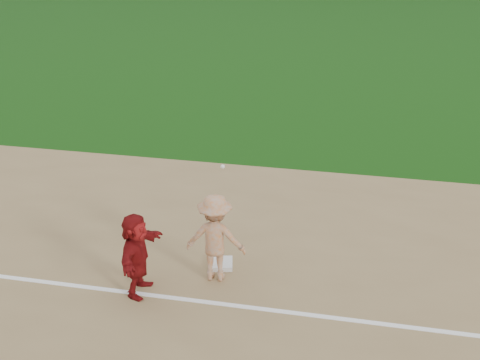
# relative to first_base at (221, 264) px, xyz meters

# --- Properties ---
(ground) EXTENTS (160.00, 160.00, 0.00)m
(ground) POSITION_rel_first_base_xyz_m (0.13, -0.35, -0.07)
(ground) COLOR #123E0C
(ground) RESTS_ON ground
(foul_line) EXTENTS (60.00, 0.10, 0.01)m
(foul_line) POSITION_rel_first_base_xyz_m (0.13, -1.15, -0.04)
(foul_line) COLOR white
(foul_line) RESTS_ON infield_dirt
(first_base) EXTENTS (0.50, 0.50, 0.09)m
(first_base) POSITION_rel_first_base_xyz_m (0.00, 0.00, 0.00)
(first_base) COLOR silver
(first_base) RESTS_ON infield_dirt
(base_runner) EXTENTS (0.53, 1.46, 1.55)m
(base_runner) POSITION_rel_first_base_xyz_m (-1.24, -1.07, 0.73)
(base_runner) COLOR maroon
(base_runner) RESTS_ON infield_dirt
(first_base_play) EXTENTS (1.11, 0.66, 2.33)m
(first_base_play) POSITION_rel_first_base_xyz_m (-0.01, -0.38, 0.79)
(first_base_play) COLOR #9F9FA1
(first_base_play) RESTS_ON infield_dirt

